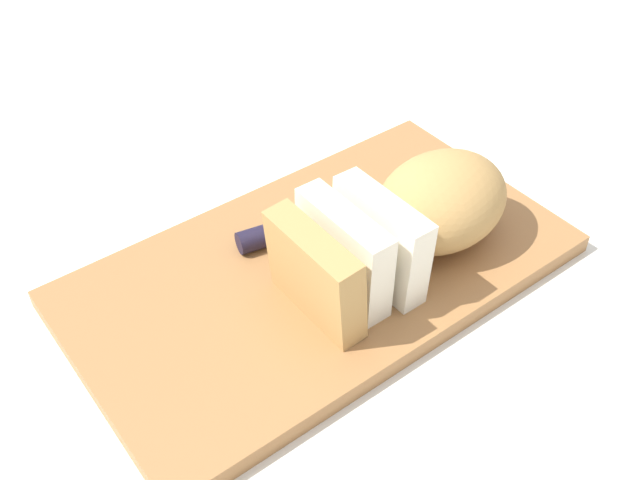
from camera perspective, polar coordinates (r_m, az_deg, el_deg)
name	(u,v)px	position (r m, az deg, el deg)	size (l,w,h in m)	color
ground_plane	(320,277)	(0.72, 0.00, -2.90)	(3.00, 3.00, 0.00)	silver
cutting_board	(320,270)	(0.72, 0.00, -2.36)	(0.48, 0.27, 0.02)	#9E6B3D
bread_loaf	(408,220)	(0.69, 6.83, 1.54)	(0.25, 0.12, 0.09)	tan
bread_knife	(299,227)	(0.74, -1.66, 0.99)	(0.25, 0.08, 0.02)	silver
crumb_near_knife	(365,286)	(0.69, 3.45, -3.55)	(0.01, 0.01, 0.01)	tan
crumb_near_loaf	(289,273)	(0.70, -2.42, -2.52)	(0.00, 0.00, 0.00)	tan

